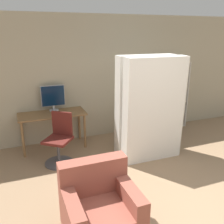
% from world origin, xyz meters
% --- Properties ---
extents(wall_back, '(8.00, 0.06, 2.70)m').
position_xyz_m(wall_back, '(0.00, 3.40, 1.35)').
color(wall_back, tan).
rests_on(wall_back, ground).
extents(desk, '(1.34, 0.59, 0.75)m').
position_xyz_m(desk, '(-1.36, 3.08, 0.65)').
color(desk, brown).
rests_on(desk, ground).
extents(monitor, '(0.49, 0.19, 0.54)m').
position_xyz_m(monitor, '(-1.29, 3.26, 1.05)').
color(monitor, '#B7B7BC').
rests_on(monitor, desk).
extents(office_chair, '(0.62, 0.62, 0.95)m').
position_xyz_m(office_chair, '(-1.35, 2.38, 0.39)').
color(office_chair, '#4C4C51').
rests_on(office_chair, ground).
extents(bookshelf, '(0.75, 0.28, 1.65)m').
position_xyz_m(bookshelf, '(1.54, 3.27, 0.84)').
color(bookshelf, beige).
rests_on(bookshelf, ground).
extents(mattress_near, '(1.15, 0.31, 1.94)m').
position_xyz_m(mattress_near, '(0.32, 1.90, 0.97)').
color(mattress_near, silver).
rests_on(mattress_near, ground).
extents(mattress_far, '(1.15, 0.28, 1.94)m').
position_xyz_m(mattress_far, '(0.32, 2.26, 0.97)').
color(mattress_far, silver).
rests_on(mattress_far, ground).
extents(armchair, '(0.85, 0.80, 0.85)m').
position_xyz_m(armchair, '(-1.20, 0.51, 0.32)').
color(armchair, '#934C3D').
rests_on(armchair, ground).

